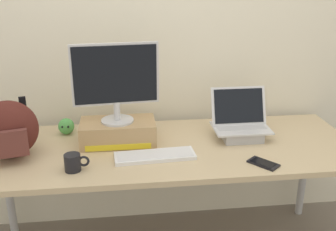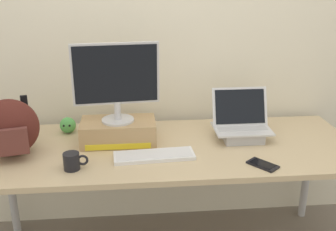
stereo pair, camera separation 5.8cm
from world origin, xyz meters
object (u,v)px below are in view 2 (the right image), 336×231
at_px(cell_phone, 263,165).
at_px(plush_toy, 68,125).
at_px(toner_box_yellow, 118,131).
at_px(open_laptop, 241,129).
at_px(external_keyboard, 154,156).
at_px(coffee_mug, 72,161).
at_px(messenger_backpack, 9,128).
at_px(desktop_monitor, 116,80).

height_order(cell_phone, plush_toy, plush_toy).
bearing_deg(toner_box_yellow, open_laptop, -0.80).
relative_size(external_keyboard, coffee_mug, 3.49).
height_order(coffee_mug, cell_phone, coffee_mug).
relative_size(open_laptop, plush_toy, 3.41).
bearing_deg(external_keyboard, open_laptop, 18.31).
distance_m(open_laptop, plush_toy, 1.02).
distance_m(external_keyboard, coffee_mug, 0.42).
bearing_deg(coffee_mug, messenger_backpack, 149.55).
distance_m(external_keyboard, messenger_backpack, 0.76).
xyz_separation_m(messenger_backpack, plush_toy, (0.25, 0.28, -0.10)).
height_order(toner_box_yellow, plush_toy, toner_box_yellow).
distance_m(toner_box_yellow, cell_phone, 0.81).
xyz_separation_m(toner_box_yellow, desktop_monitor, (0.00, -0.00, 0.30)).
distance_m(open_laptop, messenger_backpack, 1.26).
distance_m(toner_box_yellow, open_laptop, 0.70).
bearing_deg(cell_phone, messenger_backpack, 129.49).
bearing_deg(plush_toy, open_laptop, -9.79).
xyz_separation_m(desktop_monitor, open_laptop, (0.70, -0.01, -0.30)).
bearing_deg(coffee_mug, toner_box_yellow, 55.03).
relative_size(desktop_monitor, messenger_backpack, 1.36).
xyz_separation_m(desktop_monitor, plush_toy, (-0.30, 0.16, -0.32)).
xyz_separation_m(toner_box_yellow, external_keyboard, (0.19, -0.22, -0.05)).
relative_size(toner_box_yellow, coffee_mug, 3.41).
relative_size(cell_phone, plush_toy, 1.75).
bearing_deg(plush_toy, external_keyboard, -37.84).
distance_m(desktop_monitor, cell_phone, 0.88).
xyz_separation_m(open_laptop, messenger_backpack, (-1.26, -0.10, 0.09)).
bearing_deg(toner_box_yellow, desktop_monitor, -83.14).
bearing_deg(messenger_backpack, plush_toy, 34.78).
distance_m(coffee_mug, cell_phone, 0.94).
relative_size(toner_box_yellow, external_keyboard, 0.97).
relative_size(toner_box_yellow, open_laptop, 1.29).
relative_size(messenger_backpack, cell_phone, 2.08).
bearing_deg(plush_toy, desktop_monitor, -28.46).
distance_m(toner_box_yellow, plush_toy, 0.35).
bearing_deg(toner_box_yellow, messenger_backpack, -168.61).
height_order(toner_box_yellow, open_laptop, open_laptop).
bearing_deg(external_keyboard, cell_phone, -18.41).
relative_size(toner_box_yellow, desktop_monitor, 0.89).
bearing_deg(cell_phone, toner_box_yellow, 114.04).
bearing_deg(external_keyboard, coffee_mug, -170.99).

